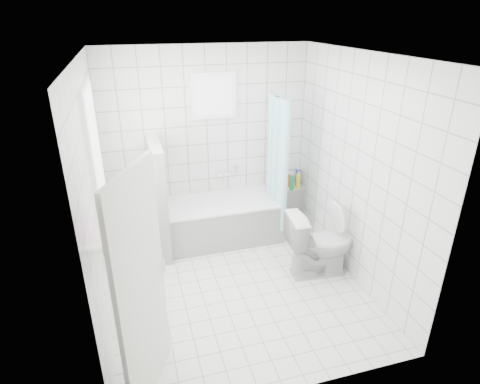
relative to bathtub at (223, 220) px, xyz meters
name	(u,v)px	position (x,y,z in m)	size (l,w,h in m)	color
ground	(238,286)	(-0.10, -1.12, -0.29)	(3.00, 3.00, 0.00)	white
ceiling	(237,54)	(-0.10, -1.12, 2.31)	(3.00, 3.00, 0.00)	white
wall_back	(208,144)	(-0.10, 0.38, 1.01)	(2.80, 0.02, 2.60)	white
wall_front	(294,263)	(-0.10, -2.62, 1.01)	(2.80, 0.02, 2.60)	white
wall_left	(97,201)	(-1.50, -1.12, 1.01)	(0.02, 3.00, 2.60)	white
wall_right	(356,171)	(1.30, -1.12, 1.01)	(0.02, 3.00, 2.60)	white
window_left	(98,161)	(-1.46, -0.82, 1.31)	(0.01, 0.90, 1.40)	white
window_back	(214,96)	(0.00, 0.33, 1.66)	(0.50, 0.01, 0.50)	white
window_sill	(113,225)	(-1.41, -0.82, 0.57)	(0.18, 1.02, 0.08)	white
door	(142,291)	(-1.18, -2.25, 0.71)	(0.04, 0.80, 2.00)	silver
bathtub	(223,220)	(0.00, 0.00, 0.00)	(1.57, 0.77, 0.58)	white
partition_wall	(159,199)	(-0.85, -0.05, 0.46)	(0.15, 0.85, 1.50)	white
tiled_ledge	(293,203)	(1.17, 0.25, -0.02)	(0.40, 0.24, 0.55)	white
toilet	(320,244)	(0.93, -1.13, 0.12)	(0.46, 0.81, 0.82)	silver
curtain_rod	(276,94)	(0.73, -0.02, 1.71)	(0.02, 0.02, 0.80)	silver
shower_curtain	(277,164)	(0.73, -0.16, 0.81)	(0.14, 0.48, 1.78)	#4CD2E0
tub_faucet	(223,174)	(0.10, 0.33, 0.56)	(0.18, 0.06, 0.06)	silver
sill_bottles	(111,212)	(-1.40, -0.87, 0.74)	(0.16, 0.81, 0.33)	#36EEF3
ledge_bottles	(295,180)	(1.17, 0.23, 0.37)	(0.21, 0.19, 0.26)	#FFF91A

